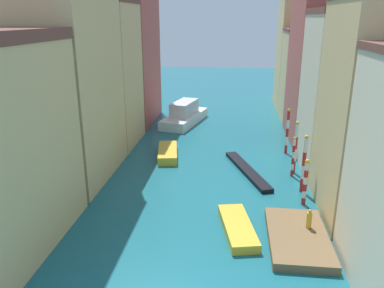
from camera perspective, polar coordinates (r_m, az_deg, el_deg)
ground_plane at (r=42.26m, az=2.93°, el=-1.57°), size 154.00×154.00×0.00m
building_left_1 at (r=36.20m, az=-18.62°, el=10.80°), size 7.52×11.61×20.40m
building_left_2 at (r=45.70m, az=-13.16°, el=10.22°), size 7.52×8.57×16.54m
building_left_3 at (r=55.12m, az=-9.80°, el=13.93°), size 7.52×11.48×20.71m
building_right_1 at (r=30.60m, az=26.47°, el=4.64°), size 7.52×9.21×16.25m
building_right_2 at (r=39.16m, az=22.07°, el=7.07°), size 7.52×9.08×15.21m
building_right_3 at (r=48.62m, az=19.28°, el=11.69°), size 7.52×11.08×19.12m
building_right_4 at (r=58.00m, az=17.04°, el=9.74°), size 7.52×7.48×12.93m
building_right_5 at (r=65.68m, az=16.06°, el=13.60°), size 7.52×8.81×19.39m
waterfront_dock at (r=27.50m, az=15.47°, el=-13.24°), size 3.92×7.10×0.57m
person_on_dock at (r=27.97m, az=17.06°, el=-10.65°), size 0.36×0.36×1.39m
mooring_pole_0 at (r=31.81m, az=16.53°, el=-5.38°), size 0.36×0.36×3.89m
mooring_pole_1 at (r=33.84m, az=16.32°, el=-2.78°), size 0.34×0.34×5.12m
mooring_pole_2 at (r=37.13m, az=14.84°, el=-1.77°), size 0.28×0.28×3.91m
mooring_pole_3 at (r=37.77m, az=15.16°, el=-0.43°), size 0.34×0.34×5.17m
mooring_pole_4 at (r=43.10m, az=14.01°, el=1.92°), size 0.33×0.33×5.07m
vaporetto_white at (r=54.52m, az=-1.13°, el=4.35°), size 5.91×10.76×3.14m
gondola_black at (r=37.79m, az=8.21°, el=-3.90°), size 4.39×9.71×0.39m
motorboat_0 at (r=41.52m, az=-3.64°, el=-1.31°), size 2.85×6.00×0.88m
motorboat_1 at (r=27.80m, az=6.80°, el=-12.21°), size 3.02×6.06×0.63m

